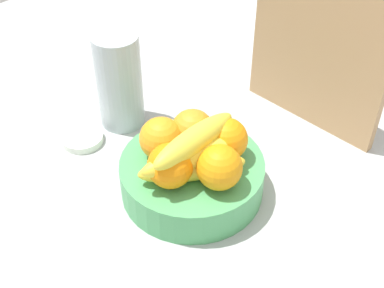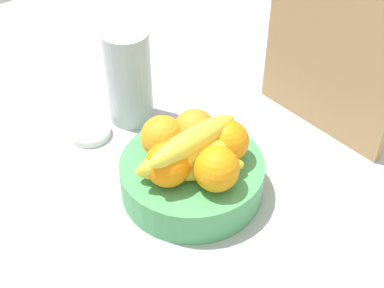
{
  "view_description": "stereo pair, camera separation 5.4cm",
  "coord_description": "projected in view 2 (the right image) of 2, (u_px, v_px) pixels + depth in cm",
  "views": [
    {
      "loc": [
        41.99,
        -42.2,
        64.88
      ],
      "look_at": [
        -3.74,
        1.02,
        10.26
      ],
      "focal_mm": 49.59,
      "sensor_mm": 36.0,
      "label": 1
    },
    {
      "loc": [
        45.54,
        -38.1,
        64.88
      ],
      "look_at": [
        -3.74,
        1.02,
        10.26
      ],
      "focal_mm": 49.59,
      "sensor_mm": 36.0,
      "label": 2
    }
  ],
  "objects": [
    {
      "name": "orange_center",
      "position": [
        168.0,
        164.0,
        0.8
      ],
      "size": [
        7.13,
        7.13,
        7.13
      ],
      "primitive_type": "sphere",
      "color": "orange",
      "rests_on": "fruit_bowl"
    },
    {
      "name": "ground_plane",
      "position": [
        201.0,
        211.0,
        0.88
      ],
      "size": [
        180.0,
        140.0,
        3.0
      ],
      "primitive_type": "cube",
      "color": "#ABB0B1"
    },
    {
      "name": "fruit_bowl",
      "position": [
        192.0,
        176.0,
        0.88
      ],
      "size": [
        23.78,
        23.78,
        6.26
      ],
      "primitive_type": "cylinder",
      "color": "#4CA261",
      "rests_on": "ground_plane"
    },
    {
      "name": "thermos_tumbler",
      "position": [
        129.0,
        77.0,
        0.99
      ],
      "size": [
        8.55,
        8.55,
        18.83
      ],
      "primitive_type": "cylinder",
      "color": "#AEBCC3",
      "rests_on": "ground_plane"
    },
    {
      "name": "orange_back_left",
      "position": [
        217.0,
        169.0,
        0.8
      ],
      "size": [
        7.13,
        7.13,
        7.13
      ],
      "primitive_type": "sphere",
      "color": "orange",
      "rests_on": "fruit_bowl"
    },
    {
      "name": "banana_bunch",
      "position": [
        191.0,
        155.0,
        0.81
      ],
      "size": [
        12.54,
        18.06,
        8.4
      ],
      "color": "yellow",
      "rests_on": "fruit_bowl"
    },
    {
      "name": "jar_lid",
      "position": [
        90.0,
        133.0,
        1.0
      ],
      "size": [
        7.8,
        7.8,
        1.37
      ],
      "primitive_type": "cylinder",
      "color": "silver",
      "rests_on": "ground_plane"
    },
    {
      "name": "cutting_board",
      "position": [
        332.0,
        43.0,
        0.92
      ],
      "size": [
        28.04,
        2.66,
        36.0
      ],
      "primitive_type": "cube",
      "rotation": [
        0.0,
        0.0,
        0.03
      ],
      "color": "tan",
      "rests_on": "ground_plane"
    },
    {
      "name": "orange_back_right",
      "position": [
        227.0,
        141.0,
        0.84
      ],
      "size": [
        7.13,
        7.13,
        7.13
      ],
      "primitive_type": "sphere",
      "color": "orange",
      "rests_on": "fruit_bowl"
    },
    {
      "name": "orange_front_left",
      "position": [
        195.0,
        130.0,
        0.87
      ],
      "size": [
        7.13,
        7.13,
        7.13
      ],
      "primitive_type": "sphere",
      "color": "orange",
      "rests_on": "fruit_bowl"
    },
    {
      "name": "orange_front_right",
      "position": [
        162.0,
        137.0,
        0.85
      ],
      "size": [
        7.13,
        7.13,
        7.13
      ],
      "primitive_type": "sphere",
      "color": "orange",
      "rests_on": "fruit_bowl"
    }
  ]
}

